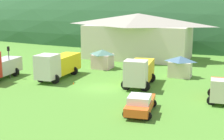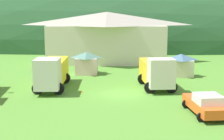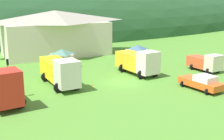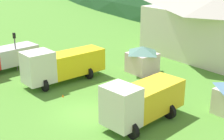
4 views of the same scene
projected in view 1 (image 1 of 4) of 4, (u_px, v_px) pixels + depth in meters
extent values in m
plane|color=#4C842D|center=(100.00, 88.00, 34.93)|extent=(200.00, 200.00, 0.00)
ellipsoid|color=#234C28|center=(183.00, 37.00, 86.87)|extent=(173.64, 60.00, 37.41)
cube|color=beige|center=(138.00, 42.00, 53.16)|extent=(16.90, 8.96, 5.54)
pyramid|color=gray|center=(138.00, 19.00, 52.38)|extent=(18.25, 9.68, 1.94)
cube|color=beige|center=(180.00, 69.00, 39.89)|extent=(2.75, 2.10, 1.98)
pyramid|color=#42667F|center=(181.00, 59.00, 39.61)|extent=(2.97, 2.26, 0.69)
cube|color=beige|center=(103.00, 61.00, 45.12)|extent=(2.60, 2.49, 2.02)
pyramid|color=#4C7A6B|center=(103.00, 52.00, 44.83)|extent=(2.80, 2.69, 0.71)
cube|color=#B2B2B7|center=(5.00, 66.00, 39.81)|extent=(2.77, 4.62, 1.78)
cylinder|color=black|center=(15.00, 72.00, 40.35)|extent=(1.10, 0.30, 1.10)
cylinder|color=black|center=(1.00, 71.00, 40.90)|extent=(1.10, 0.30, 1.10)
cube|color=silver|center=(47.00, 67.00, 36.68)|extent=(2.26, 2.54, 2.80)
cube|color=black|center=(47.00, 62.00, 36.43)|extent=(1.23, 2.02, 0.90)
cube|color=yellow|center=(64.00, 63.00, 40.39)|extent=(2.33, 5.49, 2.13)
cylinder|color=black|center=(55.00, 79.00, 36.65)|extent=(1.10, 0.30, 1.10)
cylinder|color=black|center=(41.00, 78.00, 37.29)|extent=(1.10, 0.30, 1.10)
cylinder|color=black|center=(74.00, 71.00, 41.04)|extent=(1.10, 0.30, 1.10)
cylinder|color=black|center=(61.00, 70.00, 41.68)|extent=(1.10, 0.30, 1.10)
cube|color=silver|center=(136.00, 73.00, 33.51)|extent=(2.52, 2.06, 2.73)
cube|color=black|center=(136.00, 68.00, 33.30)|extent=(1.40, 1.59, 0.87)
cube|color=gold|center=(141.00, 70.00, 36.65)|extent=(2.79, 4.88, 2.05)
cylinder|color=black|center=(145.00, 86.00, 33.52)|extent=(1.10, 0.30, 1.10)
cylinder|color=black|center=(126.00, 85.00, 34.07)|extent=(1.10, 0.30, 1.10)
cylinder|color=black|center=(151.00, 78.00, 37.25)|extent=(1.10, 0.30, 1.10)
cylinder|color=black|center=(134.00, 77.00, 37.80)|extent=(1.10, 0.30, 1.10)
cube|color=beige|center=(222.00, 91.00, 28.67)|extent=(2.09, 1.62, 2.02)
cube|color=black|center=(222.00, 86.00, 28.50)|extent=(1.16, 1.27, 0.65)
cube|color=#DB512D|center=(221.00, 88.00, 30.91)|extent=(2.20, 3.29, 1.39)
cylinder|color=black|center=(211.00, 101.00, 29.13)|extent=(0.80, 0.30, 0.80)
cylinder|color=black|center=(212.00, 92.00, 31.75)|extent=(0.80, 0.30, 0.80)
cube|color=#EF591F|center=(140.00, 105.00, 27.05)|extent=(2.50, 5.07, 0.70)
cube|color=silver|center=(139.00, 99.00, 26.36)|extent=(2.01, 2.15, 0.62)
cylinder|color=black|center=(147.00, 116.00, 25.35)|extent=(0.68, 0.24, 0.68)
cylinder|color=black|center=(127.00, 114.00, 25.77)|extent=(0.68, 0.24, 0.68)
cylinder|color=black|center=(153.00, 103.00, 28.48)|extent=(0.68, 0.24, 0.68)
cylinder|color=black|center=(134.00, 102.00, 28.91)|extent=(0.68, 0.24, 0.68)
cylinder|color=#4C4C51|center=(9.00, 65.00, 39.13)|extent=(0.12, 0.12, 3.42)
cube|color=black|center=(8.00, 49.00, 38.71)|extent=(0.20, 0.24, 0.55)
sphere|color=green|center=(9.00, 49.00, 38.83)|extent=(0.14, 0.14, 0.14)
cone|color=orange|center=(74.00, 84.00, 36.53)|extent=(0.36, 0.36, 0.49)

